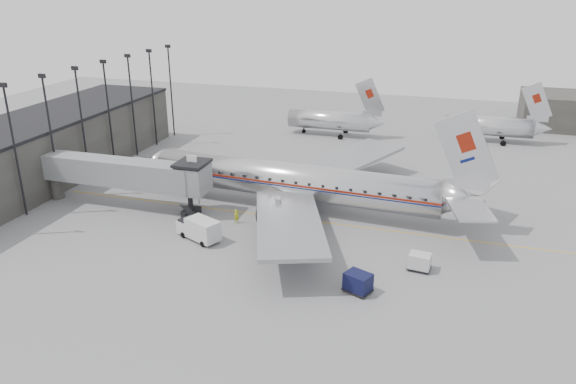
% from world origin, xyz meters
% --- Properties ---
extents(ground, '(160.00, 160.00, 0.00)m').
position_xyz_m(ground, '(0.00, 0.00, 0.00)').
color(ground, slate).
rests_on(ground, ground).
extents(terminal, '(12.00, 46.00, 8.00)m').
position_xyz_m(terminal, '(-34.00, 10.00, 4.00)').
color(terminal, '#363431').
rests_on(terminal, ground).
extents(apron_line, '(60.00, 0.15, 0.01)m').
position_xyz_m(apron_line, '(3.00, 6.00, 0.01)').
color(apron_line, gold).
rests_on(apron_line, ground).
extents(jet_bridge, '(21.00, 6.20, 7.10)m').
position_xyz_m(jet_bridge, '(-16.66, 3.67, 4.18)').
color(jet_bridge, slate).
rests_on(jet_bridge, ground).
extents(floodlight_masts, '(0.90, 42.25, 15.25)m').
position_xyz_m(floodlight_masts, '(-27.50, 13.00, 8.36)').
color(floodlight_masts, black).
rests_on(floodlight_masts, ground).
extents(distant_aircraft_near, '(16.39, 3.20, 10.26)m').
position_xyz_m(distant_aircraft_near, '(-1.79, 42.00, 2.73)').
color(distant_aircraft_near, silver).
rests_on(distant_aircraft_near, ground).
extents(distant_aircraft_mid, '(16.39, 3.20, 10.26)m').
position_xyz_m(distant_aircraft_mid, '(24.21, 46.00, 2.73)').
color(distant_aircraft_mid, silver).
rests_on(distant_aircraft_mid, ground).
extents(airliner, '(43.08, 39.82, 13.62)m').
position_xyz_m(airliner, '(2.17, 8.94, 3.43)').
color(airliner, silver).
rests_on(airliner, ground).
extents(service_van, '(5.42, 3.87, 2.39)m').
position_xyz_m(service_van, '(-5.63, -1.97, 1.25)').
color(service_van, silver).
rests_on(service_van, ground).
extents(baggage_cart_navy, '(2.81, 2.52, 1.81)m').
position_xyz_m(baggage_cart_navy, '(12.18, -7.48, 0.96)').
color(baggage_cart_navy, black).
rests_on(baggage_cart_navy, ground).
extents(baggage_cart_white, '(2.24, 1.80, 1.63)m').
position_xyz_m(baggage_cart_white, '(16.99, -1.86, 0.87)').
color(baggage_cart_white, '#B9B9BB').
rests_on(baggage_cart_white, ground).
extents(ramp_worker, '(0.69, 0.68, 1.60)m').
position_xyz_m(ramp_worker, '(-3.40, 3.00, 0.80)').
color(ramp_worker, '#B8C016').
rests_on(ramp_worker, ground).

